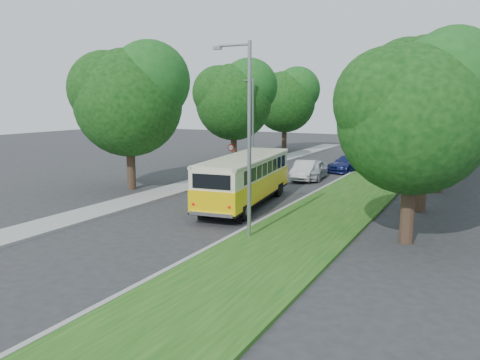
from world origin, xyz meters
The scene contains 13 objects.
ground centered at (0.00, 0.00, 0.00)m, with size 120.00×120.00×0.00m, color #2A2A2C.
curb centered at (3.60, 5.00, 0.07)m, with size 0.20×70.00×0.15m, color gray.
grass_verge centered at (5.95, 5.00, 0.07)m, with size 4.50×70.00×0.13m, color #174E14.
sidewalk centered at (-4.80, 5.00, 0.06)m, with size 2.20×70.00×0.12m, color gray.
treeline centered at (3.15, 17.99, 5.93)m, with size 24.27×41.91×9.46m.
lamppost_near centered at (4.21, -2.50, 4.37)m, with size 1.71×0.16×8.00m.
lamppost_far centered at (-4.70, 16.00, 4.12)m, with size 1.71×0.16×7.50m.
warning_sign centered at (-4.50, 11.98, 1.71)m, with size 0.56×0.10×2.50m.
vintage_bus centered at (1.31, 3.02, 1.40)m, with size 2.43×9.42×2.80m, color yellow, non-canonical shape.
car_silver centered at (1.66, 13.22, 0.70)m, with size 1.66×4.13×1.41m, color #BABBBF.
car_white centered at (1.25, 12.76, 0.69)m, with size 1.46×4.18×1.38m, color silver.
car_blue centered at (3.00, 18.14, 0.66)m, with size 1.84×4.52×1.31m, color navy.
car_grey centered at (2.49, 27.90, 0.70)m, with size 2.31×5.01×1.39m, color slate.
Camera 1 is at (12.67, -19.28, 5.69)m, focal length 35.00 mm.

